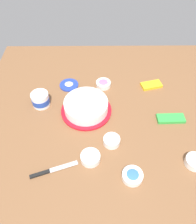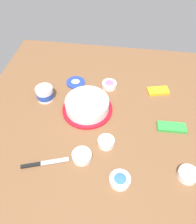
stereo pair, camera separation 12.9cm
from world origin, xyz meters
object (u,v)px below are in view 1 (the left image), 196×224
at_px(frosting_tub, 40,99).
at_px(candy_box_upper, 151,85).
at_px(frosting_tub_lid, 69,85).
at_px(frosted_cake, 86,106).
at_px(sprinkle_bowl_pink, 104,84).
at_px(sprinkle_bowl_rainbow, 195,162).
at_px(sprinkle_bowl_blue, 132,176).
at_px(spreading_knife, 50,171).
at_px(sprinkle_bowl_orange, 90,157).
at_px(sprinkle_bowl_green, 112,141).
at_px(candy_box_lower, 171,119).

relative_size(frosting_tub, candy_box_upper, 0.80).
height_order(frosting_tub_lid, candy_box_upper, candy_box_upper).
relative_size(frosted_cake, frosting_tub_lid, 2.43).
height_order(frosting_tub_lid, sprinkle_bowl_pink, sprinkle_bowl_pink).
xyz_separation_m(sprinkle_bowl_pink, sprinkle_bowl_rainbow, (0.43, -0.58, -0.00)).
xyz_separation_m(sprinkle_bowl_blue, candy_box_upper, (0.20, 0.64, -0.01)).
height_order(spreading_knife, candy_box_upper, candy_box_upper).
height_order(frosted_cake, spreading_knife, frosted_cake).
distance_m(frosting_tub_lid, spreading_knife, 0.62).
bearing_deg(candy_box_upper, frosting_tub_lid, 164.50).
bearing_deg(frosting_tub, sprinkle_bowl_orange, -51.58).
relative_size(frosting_tub, sprinkle_bowl_orange, 1.08).
bearing_deg(frosting_tub, sprinkle_bowl_rainbow, -26.75).
height_order(sprinkle_bowl_rainbow, sprinkle_bowl_green, same).
xyz_separation_m(frosted_cake, candy_box_lower, (0.49, -0.07, -0.03)).
relative_size(frosted_cake, sprinkle_bowl_pink, 3.12).
height_order(candy_box_lower, candy_box_upper, same).
distance_m(sprinkle_bowl_blue, candy_box_lower, 0.44).
relative_size(sprinkle_bowl_orange, candy_box_upper, 0.74).
xyz_separation_m(frosting_tub_lid, sprinkle_bowl_blue, (0.35, -0.66, 0.01)).
height_order(sprinkle_bowl_green, candy_box_lower, sprinkle_bowl_green).
xyz_separation_m(sprinkle_bowl_green, candy_box_lower, (0.35, 0.16, -0.01)).
distance_m(frosting_tub_lid, sprinkle_bowl_orange, 0.58).
bearing_deg(sprinkle_bowl_blue, spreading_knife, 175.09).
bearing_deg(spreading_knife, candy_box_lower, 26.01).
height_order(frosting_tub, frosting_tub_lid, frosting_tub).
distance_m(frosted_cake, sprinkle_bowl_rainbow, 0.65).
bearing_deg(frosted_cake, spreading_knife, -113.11).
distance_m(sprinkle_bowl_pink, sprinkle_bowl_green, 0.45).
bearing_deg(sprinkle_bowl_pink, sprinkle_bowl_blue, -79.74).
height_order(spreading_knife, sprinkle_bowl_green, sprinkle_bowl_green).
bearing_deg(sprinkle_bowl_green, sprinkle_bowl_blue, -65.84).
bearing_deg(candy_box_lower, sprinkle_bowl_pink, 140.50).
bearing_deg(sprinkle_bowl_pink, sprinkle_bowl_green, -86.29).
height_order(frosting_tub_lid, sprinkle_bowl_orange, sprinkle_bowl_orange).
bearing_deg(sprinkle_bowl_pink, frosting_tub_lid, 178.64).
bearing_deg(sprinkle_bowl_green, sprinkle_bowl_pink, 93.71).
height_order(frosted_cake, candy_box_lower, frosted_cake).
relative_size(spreading_knife, sprinkle_bowl_rainbow, 2.42).
xyz_separation_m(sprinkle_bowl_pink, sprinkle_bowl_orange, (-0.08, -0.55, -0.00)).
height_order(frosted_cake, sprinkle_bowl_rainbow, frosted_cake).
bearing_deg(frosting_tub_lid, frosted_cake, -62.25).
distance_m(sprinkle_bowl_pink, sprinkle_bowl_rainbow, 0.72).
bearing_deg(frosted_cake, sprinkle_bowl_rainbow, -33.04).
relative_size(sprinkle_bowl_blue, candy_box_upper, 0.74).
bearing_deg(candy_box_upper, sprinkle_bowl_rainbow, -92.91).
relative_size(frosting_tub, candy_box_lower, 0.68).
xyz_separation_m(sprinkle_bowl_rainbow, candy_box_lower, (-0.05, 0.28, -0.01)).
bearing_deg(sprinkle_bowl_pink, candy_box_upper, -0.89).
bearing_deg(sprinkle_bowl_rainbow, sprinkle_bowl_pink, 126.75).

